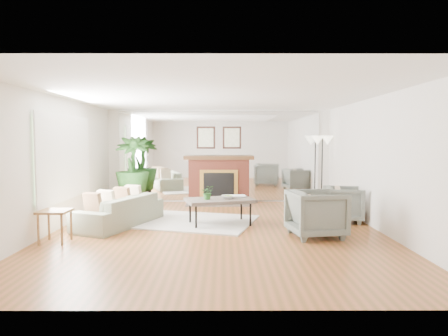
{
  "coord_description": "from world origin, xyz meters",
  "views": [
    {
      "loc": [
        0.11,
        -7.34,
        1.68
      ],
      "look_at": [
        0.13,
        0.6,
        1.13
      ],
      "focal_mm": 32.0,
      "sensor_mm": 36.0,
      "label": 1
    }
  ],
  "objects_px": {
    "coffee_table": "(220,201)",
    "armchair_front": "(316,214)",
    "armchair_back": "(343,204)",
    "side_table": "(55,215)",
    "fireplace": "(219,179)",
    "floor_lamp": "(322,146)",
    "sofa": "(120,211)",
    "potted_ficus": "(132,169)"
  },
  "relations": [
    {
      "from": "coffee_table",
      "to": "armchair_front",
      "type": "height_order",
      "value": "armchair_front"
    },
    {
      "from": "armchair_back",
      "to": "side_table",
      "type": "height_order",
      "value": "armchair_back"
    },
    {
      "from": "fireplace",
      "to": "floor_lamp",
      "type": "height_order",
      "value": "fireplace"
    },
    {
      "from": "fireplace",
      "to": "side_table",
      "type": "relative_size",
      "value": 3.81
    },
    {
      "from": "side_table",
      "to": "floor_lamp",
      "type": "xyz_separation_m",
      "value": [
        5.35,
        3.92,
        1.09
      ]
    },
    {
      "from": "fireplace",
      "to": "armchair_back",
      "type": "relative_size",
      "value": 2.56
    },
    {
      "from": "sofa",
      "to": "floor_lamp",
      "type": "distance_m",
      "value": 5.46
    },
    {
      "from": "armchair_front",
      "to": "sofa",
      "type": "bearing_deg",
      "value": 66.78
    },
    {
      "from": "fireplace",
      "to": "floor_lamp",
      "type": "xyz_separation_m",
      "value": [
        2.7,
        -0.2,
        0.88
      ]
    },
    {
      "from": "fireplace",
      "to": "sofa",
      "type": "height_order",
      "value": "fireplace"
    },
    {
      "from": "side_table",
      "to": "potted_ficus",
      "type": "distance_m",
      "value": 3.75
    },
    {
      "from": "fireplace",
      "to": "armchair_front",
      "type": "height_order",
      "value": "fireplace"
    },
    {
      "from": "coffee_table",
      "to": "floor_lamp",
      "type": "relative_size",
      "value": 0.82
    },
    {
      "from": "fireplace",
      "to": "armchair_front",
      "type": "distance_m",
      "value": 4.13
    },
    {
      "from": "floor_lamp",
      "to": "potted_ficus",
      "type": "bearing_deg",
      "value": -177.36
    },
    {
      "from": "armchair_front",
      "to": "side_table",
      "type": "xyz_separation_m",
      "value": [
        -4.39,
        -0.39,
        0.04
      ]
    },
    {
      "from": "fireplace",
      "to": "armchair_front",
      "type": "xyz_separation_m",
      "value": [
        1.74,
        -3.74,
        -0.25
      ]
    },
    {
      "from": "sofa",
      "to": "potted_ficus",
      "type": "height_order",
      "value": "potted_ficus"
    },
    {
      "from": "sofa",
      "to": "side_table",
      "type": "bearing_deg",
      "value": -8.12
    },
    {
      "from": "floor_lamp",
      "to": "fireplace",
      "type": "bearing_deg",
      "value": 175.71
    },
    {
      "from": "armchair_front",
      "to": "floor_lamp",
      "type": "distance_m",
      "value": 3.83
    },
    {
      "from": "armchair_back",
      "to": "armchair_front",
      "type": "xyz_separation_m",
      "value": [
        -0.86,
        -1.31,
        0.04
      ]
    },
    {
      "from": "potted_ficus",
      "to": "coffee_table",
      "type": "bearing_deg",
      "value": -45.86
    },
    {
      "from": "coffee_table",
      "to": "armchair_back",
      "type": "distance_m",
      "value": 2.58
    },
    {
      "from": "potted_ficus",
      "to": "floor_lamp",
      "type": "relative_size",
      "value": 0.99
    },
    {
      "from": "armchair_front",
      "to": "potted_ficus",
      "type": "xyz_separation_m",
      "value": [
        -3.95,
        3.31,
        0.55
      ]
    },
    {
      "from": "armchair_back",
      "to": "potted_ficus",
      "type": "distance_m",
      "value": 5.24
    },
    {
      "from": "fireplace",
      "to": "floor_lamp",
      "type": "bearing_deg",
      "value": -4.29
    },
    {
      "from": "sofa",
      "to": "armchair_front",
      "type": "xyz_separation_m",
      "value": [
        3.65,
        -0.91,
        0.11
      ]
    },
    {
      "from": "sofa",
      "to": "side_table",
      "type": "distance_m",
      "value": 1.5
    },
    {
      "from": "side_table",
      "to": "floor_lamp",
      "type": "relative_size",
      "value": 0.3
    },
    {
      "from": "coffee_table",
      "to": "side_table",
      "type": "xyz_separation_m",
      "value": [
        -2.7,
        -1.37,
        -0.03
      ]
    },
    {
      "from": "sofa",
      "to": "potted_ficus",
      "type": "distance_m",
      "value": 2.5
    },
    {
      "from": "sofa",
      "to": "side_table",
      "type": "height_order",
      "value": "sofa"
    },
    {
      "from": "fireplace",
      "to": "potted_ficus",
      "type": "height_order",
      "value": "fireplace"
    },
    {
      "from": "coffee_table",
      "to": "potted_ficus",
      "type": "bearing_deg",
      "value": 134.14
    },
    {
      "from": "armchair_back",
      "to": "side_table",
      "type": "bearing_deg",
      "value": 119.7
    },
    {
      "from": "sofa",
      "to": "armchair_back",
      "type": "bearing_deg",
      "value": 116.45
    },
    {
      "from": "sofa",
      "to": "floor_lamp",
      "type": "relative_size",
      "value": 1.13
    },
    {
      "from": "side_table",
      "to": "floor_lamp",
      "type": "bearing_deg",
      "value": 36.24
    },
    {
      "from": "coffee_table",
      "to": "potted_ficus",
      "type": "distance_m",
      "value": 3.28
    },
    {
      "from": "armchair_front",
      "to": "floor_lamp",
      "type": "bearing_deg",
      "value": -24.48
    }
  ]
}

